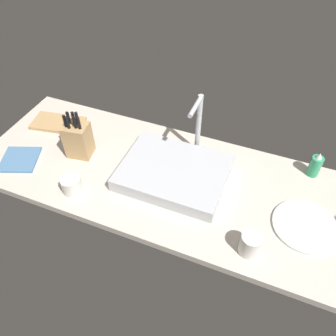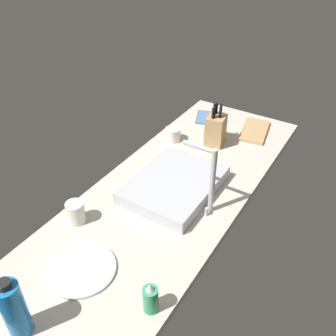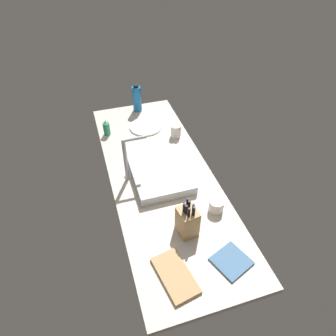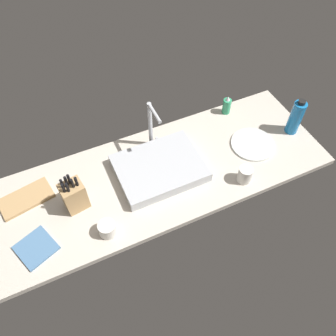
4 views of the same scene
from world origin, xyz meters
The scene contains 11 objects.
countertop_slab centered at (0.00, 0.00, 1.75)cm, with size 187.74×66.94×3.50cm, color beige.
sink_basin centered at (-1.16, 1.21, 6.66)cm, with size 46.67×35.82×6.32cm, color #B7BABF.
faucet centered at (2.89, 20.37, 22.31)cm, with size 5.50×15.40×31.99cm.
knife_block centered at (-48.63, -0.75, 12.57)cm, with size 12.55×11.21×23.16cm.
cutting_board centered at (-72.18, 13.80, 4.40)cm, with size 26.98×14.29×1.80cm, color tan.
soap_bottle centered at (56.79, 26.94, 9.08)cm, with size 5.23×5.23×12.95cm.
water_bottle centered at (84.63, -3.85, 14.78)cm, with size 7.50×7.50×24.06cm.
dinner_plate centered at (57.12, -3.95, 4.10)cm, with size 25.97×25.97×1.20cm, color silver.
dish_towel centered at (-73.18, -15.98, 4.10)cm, with size 16.53×16.77×1.20cm, color teal.
coffee_mug centered at (38.46, -23.31, 8.36)cm, with size 7.77×7.77×9.71cm, color silver.
ceramic_cup centered at (-39.19, -22.47, 7.30)cm, with size 8.71×8.71×7.60cm, color silver.
Camera 3 is at (-142.50, 39.45, 142.39)cm, focal length 32.37 mm.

